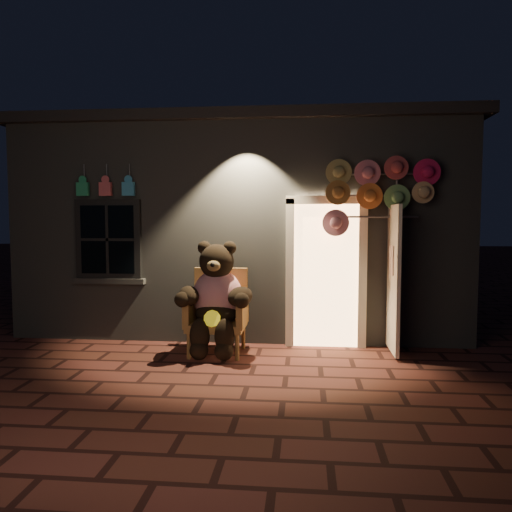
# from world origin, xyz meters

# --- Properties ---
(ground) EXTENTS (60.00, 60.00, 0.00)m
(ground) POSITION_xyz_m (0.00, 0.00, 0.00)
(ground) COLOR #582821
(ground) RESTS_ON ground
(shop_building) EXTENTS (7.30, 5.95, 3.51)m
(shop_building) POSITION_xyz_m (0.00, 3.99, 1.74)
(shop_building) COLOR slate
(shop_building) RESTS_ON ground
(wicker_armchair) EXTENTS (0.81, 0.73, 1.16)m
(wicker_armchair) POSITION_xyz_m (-0.15, 0.99, 0.58)
(wicker_armchair) COLOR olive
(wicker_armchair) RESTS_ON ground
(teddy_bear) EXTENTS (1.12, 0.86, 1.54)m
(teddy_bear) POSITION_xyz_m (-0.15, 0.84, 0.78)
(teddy_bear) COLOR #AC1228
(teddy_bear) RESTS_ON ground
(hat_rack) EXTENTS (1.53, 0.22, 2.70)m
(hat_rack) POSITION_xyz_m (2.04, 1.28, 2.26)
(hat_rack) COLOR #59595E
(hat_rack) RESTS_ON ground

